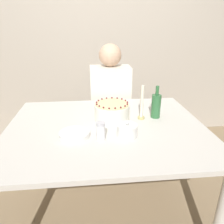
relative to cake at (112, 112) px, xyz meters
The scene contains 10 objects.
ground_plane 0.83m from the cake, 115.49° to the right, with size 12.00×12.00×0.00m, color #8C7556.
wall_behind 1.38m from the cake, 92.34° to the left, with size 8.00×0.05×2.60m.
dining_table 0.21m from the cake, 115.49° to the right, with size 1.38×1.12×0.76m.
cake is the anchor object (origin of this frame).
sugar_bowl 0.28m from the cake, 75.84° to the right, with size 0.14×0.14×0.10m.
sugar_shaker 0.32m from the cake, 108.28° to the right, with size 0.06×0.06×0.12m.
plate_stack 0.36m from the cake, 137.62° to the right, with size 0.20×0.20×0.03m.
candle 0.22m from the cake, ahead, with size 0.05×0.05×0.26m.
bottle 0.34m from the cake, ahead, with size 0.07×0.07×0.25m.
person_man_blue_shirt 0.71m from the cake, 85.68° to the left, with size 0.40×0.34×1.25m.
Camera 1 is at (-0.10, -1.38, 1.43)m, focal length 35.00 mm.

